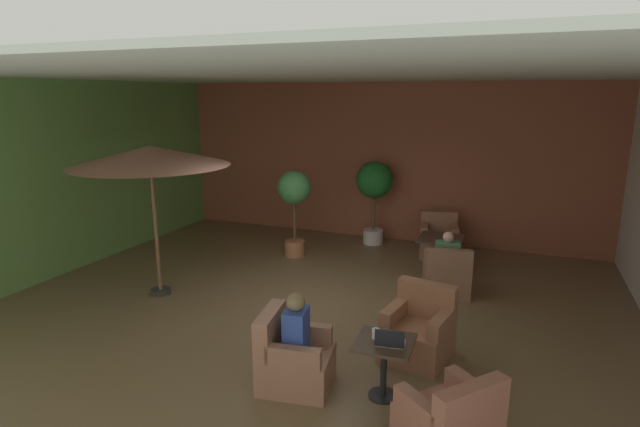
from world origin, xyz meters
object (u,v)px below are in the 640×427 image
object	(u,v)px
patio_umbrella_tall_red	(150,156)
potted_tree_mid_left	(374,186)
cafe_table_front_right	(441,245)
iced_drink_cup	(376,333)
armchair_front_left_east	(292,359)
patron_blue_shirt	(296,326)
cafe_table_front_left	(384,355)
armchair_front_right_east	(446,276)
open_laptop	(390,341)
armchair_front_left_south	(449,424)
patron_by_window	(447,253)
potted_tree_left_corner	(294,197)
armchair_front_right_north	(438,240)
armchair_front_left_north	(418,332)

from	to	relation	value
patio_umbrella_tall_red	potted_tree_mid_left	size ratio (longest dim) A/B	1.36
cafe_table_front_right	iced_drink_cup	bearing A→B (deg)	-91.13
armchair_front_left_east	patron_blue_shirt	xyz separation A→B (m)	(0.05, 0.01, 0.42)
cafe_table_front_left	armchair_front_right_east	xyz separation A→B (m)	(0.23, 3.23, -0.19)
open_laptop	armchair_front_left_south	bearing A→B (deg)	-39.38
armchair_front_left_south	potted_tree_mid_left	world-z (taller)	potted_tree_mid_left
cafe_table_front_right	potted_tree_mid_left	xyz separation A→B (m)	(-1.65, 1.33, 0.77)
armchair_front_left_east	patron_by_window	bearing A→B (deg)	70.22
potted_tree_left_corner	iced_drink_cup	distance (m)	5.01
cafe_table_front_right	potted_tree_left_corner	distance (m)	3.00
armchair_front_right_north	cafe_table_front_left	bearing A→B (deg)	-87.68
cafe_table_front_right	potted_tree_mid_left	distance (m)	2.26
iced_drink_cup	cafe_table_front_right	bearing A→B (deg)	88.87
armchair_front_left_south	patron_by_window	size ratio (longest dim) A/B	1.67
armchair_front_right_east	iced_drink_cup	bearing A→B (deg)	-95.99
patio_umbrella_tall_red	potted_tree_mid_left	distance (m)	4.90
armchair_front_left_south	iced_drink_cup	bearing A→B (deg)	142.60
open_laptop	cafe_table_front_left	bearing A→B (deg)	137.52
iced_drink_cup	open_laptop	bearing A→B (deg)	-28.69
patio_umbrella_tall_red	potted_tree_mid_left	bearing A→B (deg)	58.50
armchair_front_left_east	cafe_table_front_right	world-z (taller)	armchair_front_left_east
cafe_table_front_left	open_laptop	xyz separation A→B (m)	(0.07, -0.07, 0.21)
armchair_front_right_east	armchair_front_right_north	bearing A→B (deg)	102.18
armchair_front_left_east	iced_drink_cup	size ratio (longest dim) A/B	8.01
armchair_front_right_north	iced_drink_cup	xyz separation A→B (m)	(0.10, -5.23, 0.40)
armchair_front_left_south	armchair_front_right_north	distance (m)	6.00
armchair_front_right_east	patron_by_window	xyz separation A→B (m)	(-0.01, 0.04, 0.38)
armchair_front_left_east	armchair_front_right_north	xyz separation A→B (m)	(0.81, 5.42, 0.01)
cafe_table_front_left	potted_tree_mid_left	xyz separation A→B (m)	(-1.68, 5.57, 0.78)
armchair_front_left_north	patron_blue_shirt	distance (m)	1.69
armchair_front_right_east	open_laptop	size ratio (longest dim) A/B	2.73
cafe_table_front_left	patron_blue_shirt	distance (m)	1.01
cafe_table_front_right	armchair_front_right_east	xyz separation A→B (m)	(0.25, -1.01, -0.21)
armchair_front_left_east	open_laptop	world-z (taller)	armchair_front_left_east
armchair_front_left_north	cafe_table_front_right	distance (m)	3.24
cafe_table_front_right	patron_blue_shirt	xyz separation A→B (m)	(-0.94, -4.39, 0.21)
armchair_front_left_south	iced_drink_cup	distance (m)	1.20
armchair_front_left_north	cafe_table_front_left	bearing A→B (deg)	-100.45
cafe_table_front_left	potted_tree_left_corner	bearing A→B (deg)	125.42
armchair_front_left_east	armchair_front_left_south	bearing A→B (deg)	-15.31
patron_by_window	iced_drink_cup	bearing A→B (deg)	-95.74
armchair_front_left_south	iced_drink_cup	world-z (taller)	armchair_front_left_south
patio_umbrella_tall_red	potted_tree_left_corner	size ratio (longest dim) A/B	1.41
armchair_front_left_east	cafe_table_front_right	distance (m)	4.51
potted_tree_mid_left	patron_blue_shirt	distance (m)	5.79
armchair_front_left_north	cafe_table_front_right	world-z (taller)	armchair_front_left_north
cafe_table_front_left	patron_by_window	size ratio (longest dim) A/B	1.07
patron_by_window	open_laptop	distance (m)	3.34
potted_tree_mid_left	patron_blue_shirt	bearing A→B (deg)	-82.90
cafe_table_front_left	patio_umbrella_tall_red	world-z (taller)	patio_umbrella_tall_red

